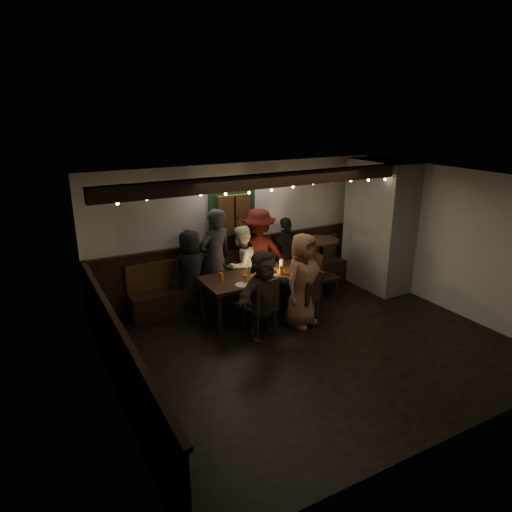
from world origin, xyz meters
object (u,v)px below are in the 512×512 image
person_c (241,265)px  person_e (286,255)px  chair_end (322,272)px  person_f (263,294)px  chair_near_left (263,304)px  high_top (321,259)px  person_a (191,271)px  person_b (216,259)px  chair_near_right (308,295)px  dining_table (261,278)px  person_g (302,280)px  person_d (258,253)px

person_c → person_e: (1.04, 0.06, 0.02)m
chair_end → person_f: 1.99m
chair_near_left → high_top: high_top is taller
chair_end → chair_near_left: bearing=-155.1°
person_a → person_c: (0.96, -0.12, -0.01)m
chair_near_left → person_b: size_ratio=0.53×
chair_near_left → high_top: bearing=29.6°
chair_near_right → high_top: 1.55m
chair_near_right → person_c: person_c is taller
dining_table → chair_near_left: 0.83m
chair_near_right → person_b: size_ratio=0.50×
person_c → person_g: person_g is taller
person_e → person_g: size_ratio=0.94×
dining_table → high_top: (1.59, 0.39, -0.01)m
dining_table → person_a: 1.29m
high_top → person_d: 1.30m
dining_table → high_top: size_ratio=1.95×
dining_table → person_c: 0.66m
person_c → person_d: 0.47m
high_top → person_c: 1.69m
person_a → person_e: bearing=177.9°
chair_near_right → person_f: 0.92m
dining_table → person_e: bearing=36.7°
chair_near_right → high_top: high_top is taller
person_a → person_e: (2.00, -0.05, 0.01)m
person_b → person_g: bearing=111.8°
high_top → person_d: (-1.23, 0.38, 0.19)m
person_c → chair_end: bearing=134.9°
chair_near_left → person_e: size_ratio=0.64×
chair_end → person_a: person_a is taller
high_top → person_b: person_b is taller
dining_table → person_c: person_c is taller
chair_near_right → person_e: 1.52m
dining_table → person_g: person_g is taller
chair_end → person_g: 1.31m
dining_table → person_d: bearing=64.7°
person_b → person_d: person_b is taller
person_f → person_e: bearing=27.7°
person_c → person_g: bearing=85.0°
chair_near_left → person_g: person_g is taller
chair_near_left → chair_near_right: (0.88, 0.01, -0.03)m
person_a → person_g: bearing=133.7°
person_b → person_c: size_ratio=1.24×
chair_near_left → person_d: 1.69m
chair_near_right → person_c: bearing=113.1°
person_b → person_c: 0.52m
person_d → person_f: (-0.75, -1.52, -0.14)m
chair_near_left → person_f: 0.19m
person_a → person_f: 1.66m
person_f → person_d: bearing=44.0°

